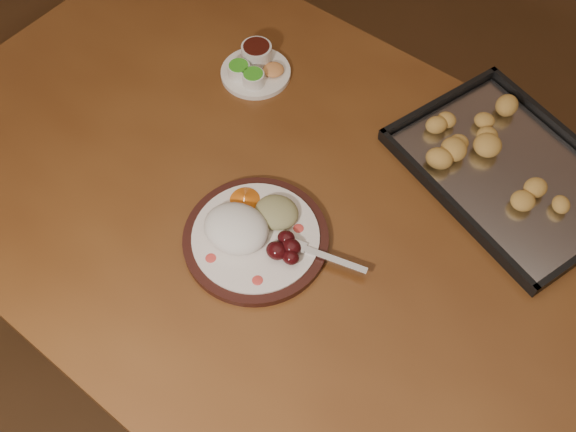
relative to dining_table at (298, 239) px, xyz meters
The scene contains 5 objects.
ground 0.66m from the dining_table, 43.00° to the right, with size 4.00×4.00×0.00m, color brown.
dining_table is the anchor object (origin of this frame).
dinner_plate 0.15m from the dining_table, 114.55° to the right, with size 0.32×0.25×0.06m.
condiment_saucer 0.36m from the dining_table, 134.03° to the left, with size 0.14×0.14×0.05m.
baking_tray 0.41m from the dining_table, 41.50° to the left, with size 0.49×0.44×0.04m.
Camera 1 is at (0.22, -0.48, 1.69)m, focal length 40.00 mm.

